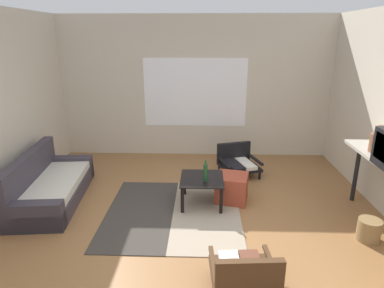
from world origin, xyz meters
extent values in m
plane|color=olive|center=(0.00, 0.00, 0.00)|extent=(7.80, 7.80, 0.00)
cube|color=beige|center=(0.00, 3.06, 1.35)|extent=(5.60, 0.12, 2.70)
cube|color=white|center=(0.00, 3.00, 1.26)|extent=(1.98, 0.01, 1.31)
cube|color=#38332D|center=(-0.69, 0.59, 0.01)|extent=(0.91, 1.92, 0.01)
cube|color=gray|center=(0.22, 0.59, 0.01)|extent=(0.91, 1.92, 0.01)
cube|color=#38333D|center=(-2.01, 0.90, 0.12)|extent=(0.92, 1.87, 0.23)
cube|color=beige|center=(-1.98, 0.90, 0.28)|extent=(0.81, 1.68, 0.10)
cube|color=#38333D|center=(-2.32, 0.87, 0.42)|extent=(0.32, 1.81, 0.61)
cube|color=#38333D|center=(-2.09, 1.70, 0.19)|extent=(0.76, 0.25, 0.38)
cube|color=#38333D|center=(-1.93, 0.09, 0.19)|extent=(0.76, 0.25, 0.38)
cube|color=black|center=(0.15, 0.87, 0.39)|extent=(0.60, 0.64, 0.02)
cube|color=black|center=(-0.11, 1.15, 0.19)|extent=(0.04, 0.04, 0.38)
cube|color=black|center=(0.41, 1.15, 0.19)|extent=(0.04, 0.04, 0.38)
cube|color=black|center=(-0.11, 0.59, 0.19)|extent=(0.04, 0.04, 0.38)
cube|color=black|center=(0.41, 0.59, 0.19)|extent=(0.04, 0.04, 0.38)
cylinder|color=black|center=(1.12, 1.77, 0.07)|extent=(0.04, 0.04, 0.13)
cylinder|color=black|center=(0.61, 1.60, 0.07)|extent=(0.04, 0.04, 0.13)
cylinder|color=black|center=(0.97, 2.24, 0.07)|extent=(0.04, 0.04, 0.13)
cylinder|color=black|center=(0.46, 2.08, 0.07)|extent=(0.04, 0.04, 0.13)
cube|color=black|center=(0.79, 1.92, 0.16)|extent=(0.77, 0.74, 0.05)
cube|color=silver|center=(0.90, 1.94, 0.21)|extent=(0.35, 0.56, 0.06)
cube|color=black|center=(0.69, 1.87, 0.21)|extent=(0.35, 0.56, 0.06)
cube|color=black|center=(0.71, 2.17, 0.35)|extent=(0.61, 0.26, 0.33)
cube|color=black|center=(1.06, 2.01, 0.27)|extent=(0.22, 0.57, 0.04)
cube|color=black|center=(0.52, 1.83, 0.27)|extent=(0.22, 0.57, 0.04)
cylinder|color=#472D19|center=(0.27, -0.61, 0.07)|extent=(0.04, 0.04, 0.13)
cylinder|color=#472D19|center=(0.78, -0.57, 0.07)|extent=(0.04, 0.04, 0.13)
cube|color=#472D19|center=(0.54, -0.85, 0.16)|extent=(0.63, 0.64, 0.05)
cube|color=silver|center=(0.44, -0.84, 0.21)|extent=(0.23, 0.55, 0.06)
cube|color=brown|center=(0.64, -0.82, 0.21)|extent=(0.23, 0.55, 0.06)
cube|color=#472D19|center=(0.56, -1.12, 0.36)|extent=(0.59, 0.11, 0.35)
cube|color=#472D19|center=(0.27, -0.87, 0.27)|extent=(0.09, 0.60, 0.04)
cube|color=#472D19|center=(0.82, -0.83, 0.27)|extent=(0.09, 0.60, 0.04)
cube|color=#993D28|center=(0.58, 0.98, 0.20)|extent=(0.52, 0.52, 0.40)
cylinder|color=black|center=(2.37, 1.05, 0.44)|extent=(0.06, 0.06, 0.88)
cube|color=black|center=(2.12, 0.04, 1.15)|extent=(0.01, 0.33, 0.30)
cylinder|color=brown|center=(2.37, 0.58, 1.03)|extent=(0.25, 0.25, 0.23)
cylinder|color=brown|center=(2.37, 0.58, 1.20)|extent=(0.11, 0.11, 0.11)
cylinder|color=#194723|center=(0.20, 0.76, 0.53)|extent=(0.06, 0.06, 0.25)
cylinder|color=#194723|center=(0.20, 0.76, 0.68)|extent=(0.03, 0.03, 0.06)
cylinder|color=olive|center=(2.13, 0.03, 0.13)|extent=(0.27, 0.27, 0.26)
camera|label=1|loc=(0.15, -3.49, 2.32)|focal=31.41mm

